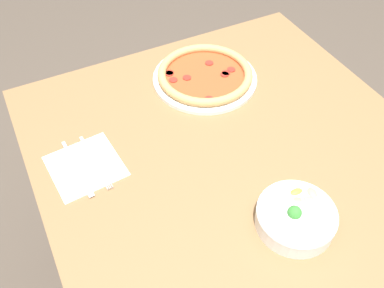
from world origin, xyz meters
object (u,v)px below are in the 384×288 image
pizza (205,75)px  fork (95,161)px  bowl (296,216)px  knife (76,166)px

pizza → fork: size_ratio=1.61×
bowl → fork: bearing=-47.3°
bowl → knife: bearing=-44.2°
pizza → bowl: bowl is taller
bowl → knife: (0.40, -0.39, -0.02)m
pizza → knife: size_ratio=1.56×
bowl → knife: 0.56m
bowl → fork: bowl is taller
fork → knife: same height
fork → pizza: bearing=108.3°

